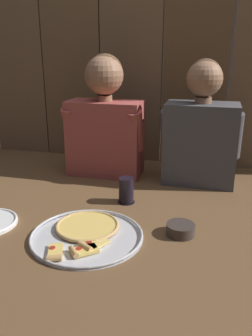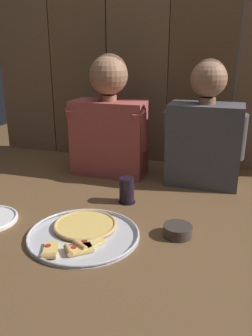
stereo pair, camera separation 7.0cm
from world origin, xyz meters
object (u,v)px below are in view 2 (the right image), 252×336
at_px(dipping_bowl, 178,230).
at_px(diner_right, 205,130).
at_px(pizza_tray, 84,232).
at_px(diner_left, 109,119).
at_px(drinking_glass, 127,190).

xyz_separation_m(dipping_bowl, diner_right, (0.03, 0.57, 0.25)).
bearing_deg(dipping_bowl, diner_right, 87.42).
bearing_deg(pizza_tray, diner_left, 101.74).
relative_size(pizza_tray, diner_right, 0.68).
bearing_deg(diner_right, drinking_glass, -130.61).
relative_size(drinking_glass, dipping_bowl, 1.09).
bearing_deg(pizza_tray, diner_right, 61.50).
height_order(pizza_tray, diner_right, diner_right).
distance_m(pizza_tray, drinking_glass, 0.33).
bearing_deg(diner_left, drinking_glass, -59.06).
relative_size(dipping_bowl, diner_right, 0.17).
bearing_deg(dipping_bowl, diner_left, 129.70).
relative_size(pizza_tray, diner_left, 0.65).
relative_size(dipping_bowl, diner_left, 0.17).
bearing_deg(dipping_bowl, drinking_glass, 139.70).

